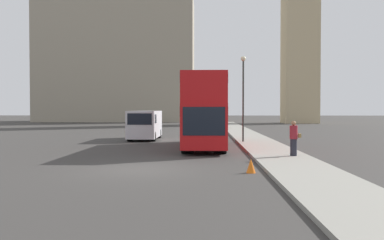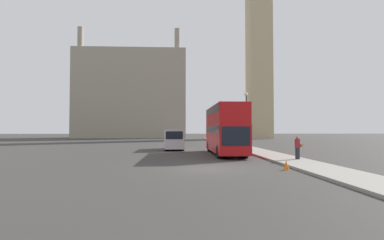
{
  "view_description": "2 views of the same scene",
  "coord_description": "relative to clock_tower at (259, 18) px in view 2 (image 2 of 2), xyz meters",
  "views": [
    {
      "loc": [
        2.66,
        -17.04,
        2.42
      ],
      "look_at": [
        1.81,
        11.77,
        1.7
      ],
      "focal_mm": 40.0,
      "sensor_mm": 36.0,
      "label": 1
    },
    {
      "loc": [
        -1.77,
        -17.58,
        2.3
      ],
      "look_at": [
        -0.01,
        18.46,
        3.46
      ],
      "focal_mm": 28.0,
      "sensor_mm": 36.0,
      "label": 2
    }
  ],
  "objects": [
    {
      "name": "ground_plane",
      "position": [
        -19.22,
        -58.1,
        -31.24
      ],
      "size": [
        300.0,
        300.0,
        0.0
      ],
      "primitive_type": "plane",
      "color": "#383533"
    },
    {
      "name": "sidewalk_strip",
      "position": [
        -12.81,
        -58.1,
        -31.16
      ],
      "size": [
        2.83,
        120.0,
        0.15
      ],
      "color": "gray",
      "rests_on": "ground_plane"
    },
    {
      "name": "clock_tower",
      "position": [
        0.0,
        0.0,
        0.0
      ],
      "size": [
        6.18,
        6.35,
        60.89
      ],
      "color": "tan",
      "rests_on": "ground_plane"
    },
    {
      "name": "building_block_distant",
      "position": [
        -33.96,
        9.78,
        -19.07
      ],
      "size": [
        30.32,
        12.53,
        29.61
      ],
      "color": "#9E937F",
      "rests_on": "ground_plane"
    },
    {
      "name": "red_double_decker_bus",
      "position": [
        -16.6,
        -48.14,
        -28.76
      ],
      "size": [
        2.49,
        10.58,
        4.43
      ],
      "color": "#B71114",
      "rests_on": "ground_plane"
    },
    {
      "name": "white_van",
      "position": [
        -21.32,
        -41.25,
        -30.0
      ],
      "size": [
        2.15,
        5.79,
        2.3
      ],
      "color": "silver",
      "rests_on": "ground_plane"
    },
    {
      "name": "pedestrian",
      "position": [
        -12.21,
        -54.18,
        -30.24
      ],
      "size": [
        0.54,
        0.38,
        1.7
      ],
      "color": "#23232D",
      "rests_on": "sidewalk_strip"
    },
    {
      "name": "street_lamp",
      "position": [
        -13.85,
        -45.0,
        -27.17
      ],
      "size": [
        0.36,
        0.36,
        6.01
      ],
      "color": "#2D332D",
      "rests_on": "sidewalk_strip"
    },
    {
      "name": "traffic_cone",
      "position": [
        -14.8,
        -58.88,
        -30.96
      ],
      "size": [
        0.36,
        0.36,
        0.55
      ],
      "color": "orange",
      "rests_on": "ground_plane"
    }
  ]
}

